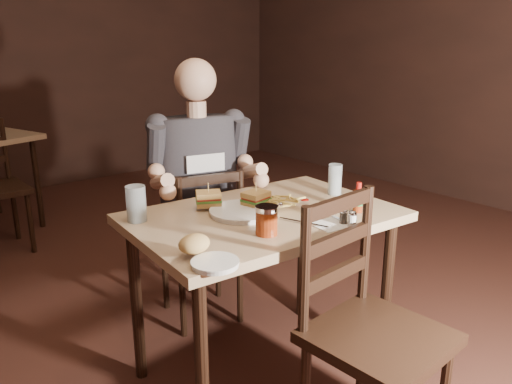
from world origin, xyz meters
TOP-DOWN VIEW (x-y plane):
  - room_shell at (0.00, 0.00)m, footprint 7.00×7.00m
  - main_table at (-0.20, -0.32)m, footprint 1.14×0.81m
  - chair_far at (-0.13, 0.28)m, footprint 0.48×0.51m
  - chair_near at (-0.18, -0.92)m, footprint 0.46×0.50m
  - diner at (-0.14, 0.23)m, footprint 0.63×0.55m
  - dinner_plate at (-0.27, -0.28)m, footprint 0.29×0.29m
  - sandwich_left at (-0.34, -0.13)m, footprint 0.13×0.13m
  - sandwich_right at (-0.18, -0.25)m, footprint 0.12×0.10m
  - fries_pile at (-0.09, -0.31)m, footprint 0.24×0.18m
  - ketchup_dollop at (0.02, -0.34)m, footprint 0.04×0.04m
  - glass_left at (-0.65, -0.07)m, footprint 0.08×0.08m
  - glass_right at (0.24, -0.33)m, footprint 0.07×0.07m
  - hot_sauce at (0.12, -0.56)m, footprint 0.04×0.04m
  - salt_shaker at (-0.05, -0.67)m, footprint 0.04×0.04m
  - pepper_shaker at (-0.04, -0.62)m, footprint 0.03×0.03m
  - syrup_dispenser at (-0.35, -0.51)m, footprint 0.09×0.09m
  - napkin at (-0.09, -0.60)m, footprint 0.15×0.14m
  - knife at (-0.16, -0.52)m, footprint 0.08×0.20m
  - fork at (-0.03, -0.63)m, footprint 0.04×0.17m
  - side_plate at (-0.65, -0.61)m, footprint 0.16×0.16m
  - bread_roll at (-0.66, -0.51)m, footprint 0.12×0.10m

SIDE VIEW (x-z plane):
  - chair_far at x=-0.13m, z-range 0.00..0.85m
  - chair_near at x=-0.18m, z-range 0.00..0.94m
  - main_table at x=-0.20m, z-range 0.29..1.06m
  - napkin at x=-0.09m, z-range 0.77..0.77m
  - knife at x=-0.16m, z-range 0.77..0.78m
  - fork at x=-0.03m, z-range 0.77..0.78m
  - side_plate at x=-0.65m, z-range 0.77..0.78m
  - dinner_plate at x=-0.27m, z-range 0.77..0.79m
  - ketchup_dollop at x=0.02m, z-range 0.79..0.80m
  - pepper_shaker at x=-0.04m, z-range 0.77..0.83m
  - salt_shaker at x=-0.05m, z-range 0.77..0.83m
  - fries_pile at x=-0.09m, z-range 0.79..0.82m
  - bread_roll at x=-0.66m, z-range 0.78..0.85m
  - syrup_dispenser at x=-0.35m, z-range 0.77..0.88m
  - sandwich_left at x=-0.34m, z-range 0.79..0.88m
  - sandwich_right at x=-0.18m, z-range 0.79..0.88m
  - hot_sauce at x=0.12m, z-range 0.77..0.90m
  - glass_right at x=0.24m, z-range 0.77..0.91m
  - glass_left at x=-0.65m, z-range 0.77..0.91m
  - diner at x=-0.14m, z-range 0.44..1.38m
  - room_shell at x=0.00m, z-range -2.10..4.90m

